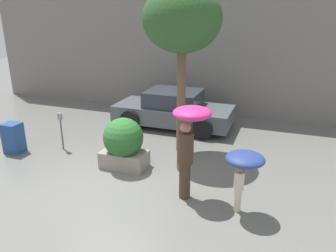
{
  "coord_description": "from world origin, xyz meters",
  "views": [
    {
      "loc": [
        3.91,
        -6.21,
        3.97
      ],
      "look_at": [
        1.08,
        1.6,
        1.05
      ],
      "focal_mm": 35.0,
      "sensor_mm": 36.0,
      "label": 1
    }
  ],
  "objects": [
    {
      "name": "ground_plane",
      "position": [
        0.0,
        0.0,
        0.0
      ],
      "size": [
        40.0,
        40.0,
        0.0
      ],
      "primitive_type": "plane",
      "color": "slate"
    },
    {
      "name": "building_facade",
      "position": [
        0.0,
        6.5,
        3.0
      ],
      "size": [
        18.0,
        0.3,
        6.0
      ],
      "color": "gray",
      "rests_on": "ground"
    },
    {
      "name": "planter_box",
      "position": [
        0.1,
        0.87,
        0.7
      ],
      "size": [
        1.22,
        1.06,
        1.38
      ],
      "color": "gray",
      "rests_on": "ground"
    },
    {
      "name": "person_adult",
      "position": [
        2.12,
        0.05,
        1.5
      ],
      "size": [
        0.83,
        0.83,
        2.09
      ],
      "rotation": [
        0.0,
        0.0,
        0.9
      ],
      "color": "#473323",
      "rests_on": "ground"
    },
    {
      "name": "person_child",
      "position": [
        3.33,
        -0.19,
        1.11
      ],
      "size": [
        0.78,
        0.78,
        1.35
      ],
      "rotation": [
        0.0,
        0.0,
        -0.43
      ],
      "color": "beige",
      "rests_on": "ground"
    },
    {
      "name": "parked_car_near",
      "position": [
        0.26,
        4.48,
        0.62
      ],
      "size": [
        4.17,
        2.04,
        1.32
      ],
      "rotation": [
        0.0,
        0.0,
        1.57
      ],
      "color": "#4C5156",
      "rests_on": "ground"
    },
    {
      "name": "street_tree",
      "position": [
        1.17,
        2.46,
        3.72
      ],
      "size": [
        2.12,
        2.12,
        4.68
      ],
      "color": "brown",
      "rests_on": "ground"
    },
    {
      "name": "parking_meter",
      "position": [
        -2.21,
        1.33,
        0.83
      ],
      "size": [
        0.14,
        0.14,
        1.15
      ],
      "color": "#595B60",
      "rests_on": "ground"
    },
    {
      "name": "newspaper_box",
      "position": [
        -3.42,
        0.66,
        0.45
      ],
      "size": [
        0.5,
        0.44,
        0.9
      ],
      "color": "navy",
      "rests_on": "ground"
    }
  ]
}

